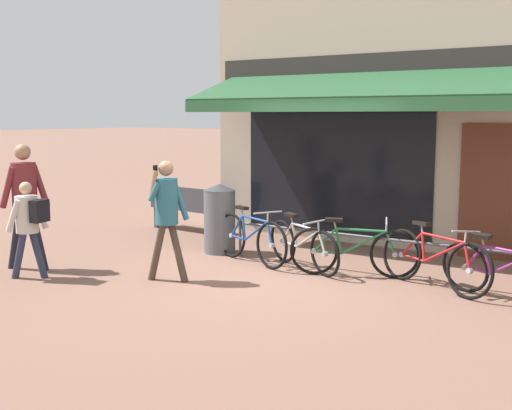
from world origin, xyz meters
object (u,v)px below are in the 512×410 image
object	(u,v)px
bicycle_green	(353,251)
park_bench	(185,207)
bicycle_silver	(303,245)
bicycle_purple	(501,272)
pedestrian_child	(29,219)
pedestrian_second_adult	(25,193)
pedestrian_adult	(167,207)
bicycle_blue	(251,238)
litter_bin	(220,218)
bicycle_red	(434,260)

from	to	relation	value
bicycle_green	park_bench	size ratio (longest dim) A/B	1.03
bicycle_silver	bicycle_green	distance (m)	0.80
bicycle_purple	pedestrian_child	distance (m)	6.16
pedestrian_child	park_bench	distance (m)	4.04
pedestrian_second_adult	pedestrian_adult	bearing A→B (deg)	-162.92
pedestrian_child	pedestrian_second_adult	bearing A→B (deg)	-43.80
bicycle_blue	pedestrian_adult	size ratio (longest dim) A/B	0.99
bicycle_silver	park_bench	xyz separation A→B (m)	(-3.41, 1.49, 0.11)
bicycle_green	park_bench	distance (m)	4.47
bicycle_purple	park_bench	xyz separation A→B (m)	(-6.19, 1.60, 0.11)
bicycle_green	pedestrian_adult	bearing A→B (deg)	-164.08
bicycle_purple	litter_bin	distance (m)	4.50
bicycle_green	pedestrian_second_adult	size ratio (longest dim) A/B	0.92
bicycle_silver	bicycle_purple	size ratio (longest dim) A/B	0.98
bicycle_red	litter_bin	bearing A→B (deg)	-160.23
bicycle_silver	pedestrian_child	bearing A→B (deg)	-112.92
bicycle_red	park_bench	distance (m)	5.54
pedestrian_adult	pedestrian_child	world-z (taller)	pedestrian_adult
pedestrian_adult	litter_bin	bearing A→B (deg)	-75.09
bicycle_silver	pedestrian_child	world-z (taller)	pedestrian_child
bicycle_red	pedestrian_second_adult	xyz separation A→B (m)	(-5.28, -2.20, 0.75)
bicycle_purple	pedestrian_adult	bearing A→B (deg)	-142.84
bicycle_blue	bicycle_green	size ratio (longest dim) A/B	0.97
bicycle_green	bicycle_blue	bearing A→B (deg)	160.62
bicycle_red	litter_bin	xyz separation A→B (m)	(-3.62, 0.26, 0.19)
bicycle_green	pedestrian_adult	xyz separation A→B (m)	(-2.02, -1.56, 0.65)
bicycle_blue	park_bench	bearing A→B (deg)	167.87
pedestrian_adult	bicycle_purple	bearing A→B (deg)	-159.71
pedestrian_child	bicycle_silver	bearing A→B (deg)	-149.60
bicycle_silver	bicycle_purple	distance (m)	2.79
bicycle_silver	bicycle_red	world-z (taller)	bicycle_red
bicycle_silver	pedestrian_second_adult	xyz separation A→B (m)	(-3.36, -2.18, 0.77)
bicycle_silver	bicycle_purple	xyz separation A→B (m)	(2.78, -0.12, 0.00)
pedestrian_second_adult	park_bench	bearing A→B (deg)	-88.07
litter_bin	park_bench	bearing A→B (deg)	144.73
litter_bin	pedestrian_child	bearing A→B (deg)	-113.14
bicycle_purple	pedestrian_second_adult	size ratio (longest dim) A/B	0.88
bicycle_silver	bicycle_green	size ratio (longest dim) A/B	0.94
pedestrian_second_adult	litter_bin	world-z (taller)	pedestrian_second_adult
litter_bin	bicycle_green	bearing A→B (deg)	-6.28
pedestrian_child	bicycle_red	bearing A→B (deg)	-162.94
bicycle_red	bicycle_silver	bearing A→B (deg)	-155.71
bicycle_blue	bicycle_green	world-z (taller)	bicycle_blue
pedestrian_second_adult	bicycle_purple	bearing A→B (deg)	-160.32
pedestrian_child	bicycle_blue	bearing A→B (deg)	-140.42
bicycle_blue	bicycle_red	world-z (taller)	bicycle_red
bicycle_blue	bicycle_red	xyz separation A→B (m)	(2.78, 0.09, -0.01)
bicycle_green	bicycle_red	world-z (taller)	bicycle_red
bicycle_green	pedestrian_adult	size ratio (longest dim) A/B	1.03
bicycle_purple	pedestrian_adult	size ratio (longest dim) A/B	0.98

